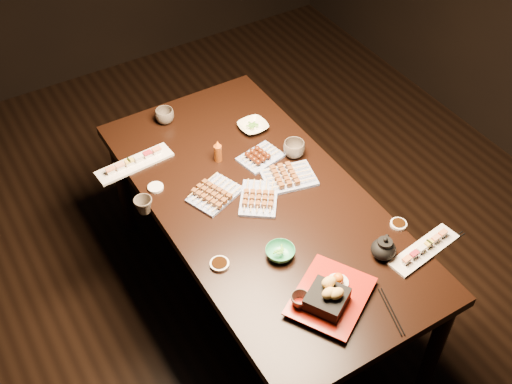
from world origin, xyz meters
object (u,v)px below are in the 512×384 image
tempura_tray (331,290)px  condiment_bottle (218,151)px  edamame_bowl_cream (253,127)px  teacup_mid_right (294,149)px  teapot (384,247)px  yakitori_plate_right (289,174)px  teacup_near_left (300,302)px  yakitori_plate_left (215,191)px  sushi_platter_near (425,248)px  teacup_far_left (144,206)px  yakitori_plate_center (259,195)px  dining_table (261,254)px  edamame_bowl_green (280,252)px  sushi_platter_far (134,161)px  teacup_far_right (165,116)px

tempura_tray → condiment_bottle: size_ratio=2.80×
edamame_bowl_cream → teacup_mid_right: teacup_mid_right is taller
teapot → condiment_bottle: bearing=69.8°
yakitori_plate_right → teacup_near_left: (-0.36, -0.63, 0.00)m
yakitori_plate_left → teacup_mid_right: teacup_mid_right is taller
sushi_platter_near → edamame_bowl_cream: bearing=92.9°
teapot → teacup_far_left: bearing=95.9°
yakitori_plate_left → edamame_bowl_cream: yakitori_plate_left is taller
sushi_platter_near → yakitori_plate_center: size_ratio=1.55×
yakitori_plate_center → teapot: bearing=-117.2°
dining_table → edamame_bowl_green: edamame_bowl_green is taller
edamame_bowl_green → tempura_tray: tempura_tray is taller
yakitori_plate_right → sushi_platter_far: bearing=154.3°
yakitori_plate_center → edamame_bowl_green: yakitori_plate_center is taller
edamame_bowl_green → teacup_near_left: size_ratio=1.65×
yakitori_plate_center → teacup_mid_right: size_ratio=2.14×
yakitori_plate_center → teacup_mid_right: bearing=-24.5°
yakitori_plate_right → teacup_far_right: 0.76m
teapot → tempura_tray: bearing=153.2°
teacup_far_right → teacup_mid_right: bearing=-53.0°
yakitori_plate_center → tempura_tray: 0.62m
sushi_platter_near → yakitori_plate_center: bearing=117.5°
teacup_near_left → yakitori_plate_left: bearing=89.2°
yakitori_plate_left → edamame_bowl_green: yakitori_plate_left is taller
edamame_bowl_cream → teacup_mid_right: (0.07, -0.28, 0.02)m
sushi_platter_far → edamame_bowl_cream: bearing=169.8°
teacup_near_left → yakitori_plate_center: bearing=73.8°
sushi_platter_far → tempura_tray: bearing=102.9°
dining_table → condiment_bottle: bearing=77.6°
dining_table → edamame_bowl_green: 0.51m
sushi_platter_far → teacup_far_right: bearing=-144.6°
sushi_platter_near → teacup_mid_right: size_ratio=3.33×
sushi_platter_far → yakitori_plate_right: bearing=137.1°
yakitori_plate_left → teapot: size_ratio=1.82×
yakitori_plate_center → condiment_bottle: 0.34m
teacup_far_right → sushi_platter_near: bearing=-67.5°
dining_table → yakitori_plate_left: (-0.16, 0.14, 0.40)m
sushi_platter_near → teacup_mid_right: 0.80m
teacup_mid_right → yakitori_plate_left: bearing=-174.4°
yakitori_plate_center → tempura_tray: size_ratio=0.68×
edamame_bowl_cream → sushi_platter_far: bearing=173.9°
teacup_mid_right → teapot: (-0.03, -0.72, 0.01)m
teapot → yakitori_plate_center: bearing=77.5°
teapot → edamame_bowl_green: bearing=109.8°
sushi_platter_near → yakitori_plate_right: yakitori_plate_right is taller
teacup_near_left → teapot: 0.45m
teacup_mid_right → teacup_far_right: teacup_mid_right is taller
yakitori_plate_right → yakitori_plate_left: yakitori_plate_right is taller
dining_table → edamame_bowl_cream: 0.65m
edamame_bowl_cream → teapot: bearing=-87.9°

